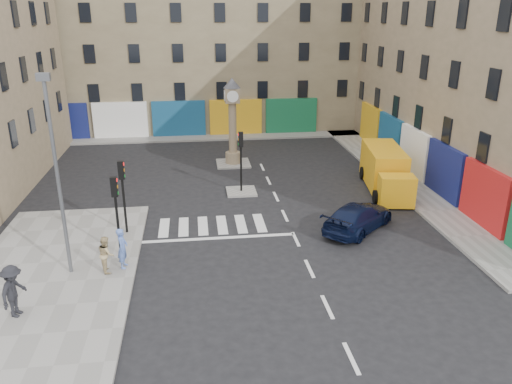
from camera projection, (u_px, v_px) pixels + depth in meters
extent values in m
plane|color=black|center=(300.00, 248.00, 23.62)|extent=(120.00, 120.00, 0.00)
cube|color=gray|center=(47.00, 284.00, 20.43)|extent=(7.00, 16.00, 0.15)
cube|color=gray|center=(395.00, 174.00, 33.94)|extent=(2.60, 30.00, 0.15)
cube|color=gray|center=(203.00, 137.00, 43.80)|extent=(32.00, 2.40, 0.15)
cube|color=gray|center=(241.00, 191.00, 30.82)|extent=(1.80, 1.80, 0.12)
cube|color=gray|center=(233.00, 164.00, 36.40)|extent=(2.40, 2.40, 0.12)
cube|color=#957E62|center=(501.00, 53.00, 31.96)|extent=(10.00, 30.00, 16.00)
cube|color=gray|center=(198.00, 34.00, 46.29)|extent=(32.00, 10.00, 17.00)
cylinder|color=black|center=(118.00, 226.00, 22.29)|extent=(0.12, 0.12, 2.80)
cube|color=black|center=(114.00, 187.00, 21.65)|extent=(0.28, 0.22, 0.90)
cylinder|color=black|center=(125.00, 206.00, 24.53)|extent=(0.12, 0.12, 2.80)
cube|color=black|center=(121.00, 170.00, 23.89)|extent=(0.28, 0.22, 0.90)
cylinder|color=black|center=(241.00, 169.00, 30.31)|extent=(0.12, 0.12, 2.80)
cube|color=black|center=(241.00, 139.00, 29.68)|extent=(0.28, 0.22, 0.90)
cylinder|color=#595B60|center=(59.00, 183.00, 19.87)|extent=(0.16, 0.16, 8.00)
cube|color=#595B60|center=(43.00, 77.00, 18.44)|extent=(0.50, 0.25, 0.30)
cylinder|color=#957E62|center=(233.00, 157.00, 36.24)|extent=(1.10, 1.10, 0.80)
cylinder|color=#957E62|center=(233.00, 128.00, 35.49)|extent=(0.56, 0.56, 3.60)
cube|color=#957E62|center=(232.00, 95.00, 34.69)|extent=(1.00, 1.00, 1.00)
cylinder|color=white|center=(233.00, 97.00, 34.21)|extent=(0.80, 0.06, 0.80)
cone|color=#333338|center=(232.00, 83.00, 34.40)|extent=(1.20, 1.20, 0.70)
imported|color=black|center=(358.00, 217.00, 25.41)|extent=(4.84, 4.73, 1.40)
cube|color=#FFB015|center=(383.00, 166.00, 31.66)|extent=(2.82, 5.22, 2.37)
cube|color=#FFB015|center=(396.00, 191.00, 28.28)|extent=(2.13, 1.53, 1.76)
cube|color=black|center=(397.00, 184.00, 28.09)|extent=(1.88, 1.20, 0.72)
cylinder|color=black|center=(376.00, 197.00, 28.90)|extent=(0.39, 0.86, 0.83)
cylinder|color=black|center=(412.00, 198.00, 28.84)|extent=(0.39, 0.86, 0.83)
cylinder|color=black|center=(363.00, 173.00, 33.16)|extent=(0.39, 0.86, 0.83)
cylinder|color=black|center=(394.00, 173.00, 33.10)|extent=(0.39, 0.86, 0.83)
imported|color=#5877C9|center=(123.00, 248.00, 21.31)|extent=(0.49, 0.70, 1.81)
imported|color=tan|center=(106.00, 254.00, 21.02)|extent=(0.82, 0.93, 1.60)
imported|color=black|center=(13.00, 291.00, 17.87)|extent=(1.04, 1.44, 2.00)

